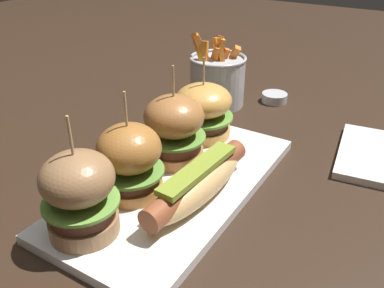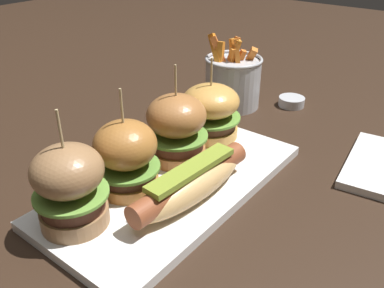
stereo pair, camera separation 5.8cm
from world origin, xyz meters
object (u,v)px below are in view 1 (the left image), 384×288
(slider_center_left, at_px, (130,160))
(sauce_ramekin, at_px, (273,97))
(hot_dog, at_px, (198,183))
(slider_far_left, at_px, (80,194))
(fries_bucket, at_px, (217,79))
(slider_far_right, at_px, (203,110))
(platter_main, at_px, (178,185))
(slider_center_right, at_px, (174,128))

(slider_center_left, relative_size, sauce_ramekin, 2.76)
(slider_center_left, bearing_deg, hot_dog, -68.21)
(slider_far_left, height_order, fries_bucket, slider_far_left)
(sauce_ramekin, bearing_deg, fries_bucket, 127.15)
(hot_dog, bearing_deg, slider_far_right, 28.12)
(platter_main, height_order, slider_far_left, slider_far_left)
(hot_dog, relative_size, sauce_ramekin, 3.86)
(slider_center_left, xyz_separation_m, slider_far_right, (0.19, 0.00, -0.00))
(slider_far_right, distance_m, fries_bucket, 0.17)
(slider_center_right, relative_size, slider_far_right, 1.09)
(hot_dog, bearing_deg, fries_bucket, 24.44)
(platter_main, relative_size, sauce_ramekin, 7.44)
(hot_dog, relative_size, slider_center_right, 1.37)
(slider_far_left, distance_m, slider_center_left, 0.09)
(platter_main, height_order, slider_center_left, slider_center_left)
(slider_far_left, xyz_separation_m, slider_center_right, (0.19, 0.00, -0.00))
(slider_center_right, bearing_deg, sauce_ramekin, -6.13)
(slider_far_right, bearing_deg, hot_dog, -151.88)
(fries_bucket, relative_size, sauce_ramekin, 2.78)
(platter_main, distance_m, slider_center_right, 0.08)
(slider_center_left, height_order, fries_bucket, slider_center_left)
(slider_far_right, height_order, sauce_ramekin, slider_far_right)
(hot_dog, bearing_deg, platter_main, 65.57)
(hot_dog, xyz_separation_m, slider_far_left, (-0.12, 0.08, 0.03))
(platter_main, height_order, slider_far_right, slider_far_right)
(slider_far_left, xyz_separation_m, fries_bucket, (0.44, 0.06, -0.01))
(platter_main, distance_m, slider_center_left, 0.09)
(slider_center_left, distance_m, fries_bucket, 0.35)
(platter_main, distance_m, fries_bucket, 0.31)
(platter_main, bearing_deg, slider_center_left, 145.40)
(slider_center_left, xyz_separation_m, fries_bucket, (0.35, 0.06, -0.01))
(hot_dog, height_order, sauce_ramekin, hot_dog)
(platter_main, xyz_separation_m, hot_dog, (-0.02, -0.05, 0.03))
(slider_far_right, distance_m, sauce_ramekin, 0.24)
(slider_center_left, relative_size, slider_center_right, 0.98)
(slider_center_right, bearing_deg, platter_main, -142.95)
(slider_center_right, relative_size, sauce_ramekin, 2.83)
(slider_center_right, xyz_separation_m, slider_far_right, (0.09, 0.00, -0.01))
(platter_main, distance_m, slider_far_left, 0.16)
(slider_far_right, xyz_separation_m, sauce_ramekin, (0.23, -0.04, -0.05))
(slider_center_left, height_order, slider_far_right, slider_center_left)
(slider_center_right, bearing_deg, slider_far_right, 1.94)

